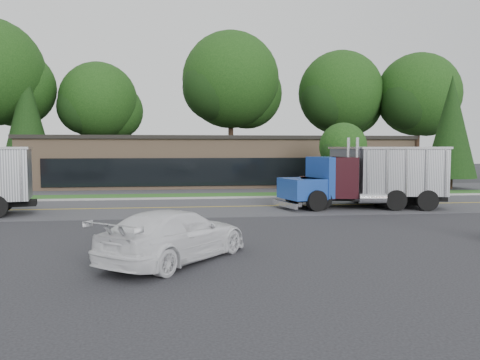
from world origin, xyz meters
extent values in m
plane|color=#36363B|center=(0.00, 0.00, 0.00)|extent=(140.00, 140.00, 0.00)
cube|color=#4F4F54|center=(0.00, 9.00, 0.00)|extent=(60.00, 8.00, 0.02)
cube|color=gold|center=(0.00, 9.00, 0.00)|extent=(60.00, 0.12, 0.01)
cube|color=#9E9E99|center=(0.00, 13.20, 0.00)|extent=(60.00, 0.30, 0.12)
cube|color=#21541D|center=(0.00, 15.00, 0.00)|extent=(60.00, 3.40, 0.03)
cube|color=#4F4F54|center=(0.00, 20.00, 0.00)|extent=(60.00, 7.00, 0.02)
cube|color=#8F7157|center=(2.00, 26.00, 2.00)|extent=(32.00, 12.00, 4.00)
sphere|color=black|center=(-18.03, 33.31, 9.37)|extent=(7.89, 7.89, 7.89)
cylinder|color=#382619|center=(-10.00, 34.00, 2.21)|extent=(0.56, 0.56, 4.42)
sphere|color=black|center=(-10.00, 34.00, 8.21)|extent=(8.08, 8.08, 8.08)
sphere|color=black|center=(-8.49, 35.01, 7.20)|extent=(6.06, 6.06, 6.06)
sphere|color=black|center=(-11.26, 33.24, 7.45)|extent=(5.55, 5.55, 5.55)
cylinder|color=#382619|center=(4.00, 34.00, 2.86)|extent=(0.56, 0.56, 5.72)
sphere|color=black|center=(4.00, 34.00, 10.62)|extent=(10.46, 10.46, 10.46)
sphere|color=black|center=(5.96, 35.31, 9.32)|extent=(7.85, 7.85, 7.85)
sphere|color=black|center=(2.37, 33.02, 9.64)|extent=(7.19, 7.19, 7.19)
cylinder|color=#382619|center=(16.00, 33.00, 2.50)|extent=(0.56, 0.56, 5.00)
sphere|color=black|center=(16.00, 33.00, 9.29)|extent=(9.15, 9.15, 9.15)
sphere|color=black|center=(17.72, 34.14, 8.15)|extent=(6.86, 6.86, 6.86)
sphere|color=black|center=(14.57, 32.14, 8.44)|extent=(6.29, 6.29, 6.29)
cylinder|color=#382619|center=(24.00, 31.00, 2.42)|extent=(0.56, 0.56, 4.85)
sphere|color=black|center=(24.00, 31.00, 9.00)|extent=(8.86, 8.86, 8.86)
sphere|color=black|center=(25.66, 32.11, 7.89)|extent=(6.65, 6.65, 6.65)
sphere|color=black|center=(22.62, 30.17, 8.17)|extent=(6.09, 6.09, 6.09)
cylinder|color=#382619|center=(-16.00, 30.00, 0.50)|extent=(0.44, 0.44, 1.00)
cone|color=black|center=(-16.00, 30.00, 6.08)|extent=(4.87, 4.87, 9.95)
cylinder|color=#382619|center=(20.00, 18.00, 0.50)|extent=(0.44, 0.44, 1.00)
cone|color=black|center=(20.00, 18.00, 4.99)|extent=(3.99, 3.99, 8.16)
cylinder|color=#382619|center=(10.00, 15.00, 0.92)|extent=(0.56, 0.56, 1.84)
sphere|color=black|center=(10.00, 15.00, 3.41)|extent=(3.36, 3.36, 3.36)
sphere|color=black|center=(10.63, 15.42, 2.99)|extent=(2.52, 2.52, 2.52)
sphere|color=black|center=(9.47, 14.68, 3.10)|extent=(2.31, 2.31, 2.31)
cube|color=black|center=(8.56, 8.53, 0.57)|extent=(8.16, 3.15, 0.28)
cube|color=#1D43A0|center=(5.13, 7.58, 1.12)|extent=(2.50, 2.74, 1.10)
cube|color=#1D43A0|center=(6.67, 8.01, 1.72)|extent=(2.01, 2.69, 2.20)
cube|color=black|center=(6.07, 7.84, 2.12)|extent=(0.62, 2.04, 0.90)
cube|color=silver|center=(9.93, 8.91, 2.02)|extent=(5.39, 3.71, 2.50)
cube|color=silver|center=(9.93, 8.91, 3.32)|extent=(5.57, 3.90, 0.12)
cylinder|color=black|center=(4.99, 8.74, 0.57)|extent=(1.15, 0.63, 1.10)
cylinder|color=black|center=(5.60, 6.52, 0.57)|extent=(1.15, 0.63, 1.10)
cylinder|color=black|center=(9.97, 10.11, 0.57)|extent=(1.15, 0.63, 1.10)
cylinder|color=black|center=(10.58, 7.90, 0.57)|extent=(1.15, 0.63, 1.10)
cube|color=black|center=(9.24, 7.50, 0.57)|extent=(7.51, 2.41, 0.28)
cube|color=black|center=(6.06, 8.12, 1.12)|extent=(2.19, 2.60, 1.10)
cube|color=black|center=(7.49, 7.84, 1.72)|extent=(1.73, 2.60, 2.20)
cube|color=black|center=(6.94, 7.95, 2.12)|extent=(0.46, 2.07, 0.90)
cube|color=silver|center=(10.52, 7.25, 2.02)|extent=(4.85, 3.31, 2.50)
cube|color=silver|center=(10.52, 7.25, 3.32)|extent=(5.03, 3.48, 0.12)
cylinder|color=black|center=(6.44, 9.22, 0.57)|extent=(1.15, 0.55, 1.10)
cylinder|color=black|center=(6.00, 6.96, 0.57)|extent=(1.15, 0.55, 1.10)
cylinder|color=black|center=(11.05, 8.31, 0.57)|extent=(1.15, 0.55, 1.10)
cylinder|color=black|center=(10.61, 6.06, 0.57)|extent=(1.15, 0.55, 1.10)
imported|color=silver|center=(-1.58, -3.25, 0.77)|extent=(4.97, 5.47, 1.53)
camera|label=1|loc=(-1.38, -17.05, 3.38)|focal=35.00mm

